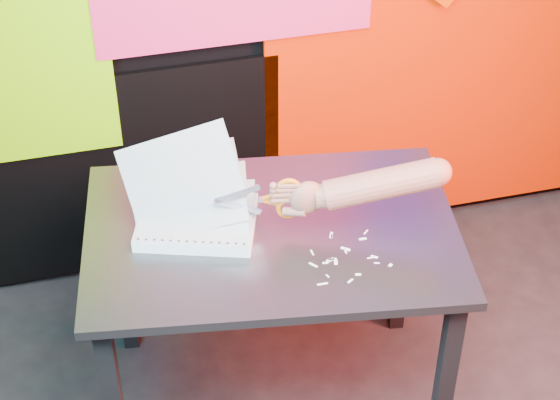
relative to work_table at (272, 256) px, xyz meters
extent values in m
cube|color=#C01F00|center=(0.97, 0.78, 0.20)|extent=(1.60, 0.02, 1.60)
cube|color=black|center=(-0.43, 0.78, -0.20)|extent=(1.30, 0.02, 0.85)
cube|color=black|center=(-0.43, 0.37, -0.29)|extent=(0.06, 0.06, 0.72)
cube|color=black|center=(0.43, -0.37, -0.29)|extent=(0.06, 0.06, 0.72)
cube|color=black|center=(0.52, 0.23, -0.29)|extent=(0.06, 0.06, 0.72)
cube|color=#2E2E2E|center=(0.00, 0.00, 0.09)|extent=(1.19, 0.88, 0.03)
cube|color=white|center=(-0.21, 0.06, 0.12)|extent=(0.40, 0.34, 0.04)
cube|color=white|center=(-0.21, 0.06, 0.14)|extent=(0.40, 0.34, 0.00)
cube|color=white|center=(-0.21, 0.06, 0.15)|extent=(0.38, 0.33, 0.10)
cube|color=white|center=(-0.22, 0.08, 0.17)|extent=(0.35, 0.29, 0.18)
cube|color=white|center=(-0.23, 0.09, 0.22)|extent=(0.32, 0.24, 0.25)
cube|color=white|center=(-0.24, 0.11, 0.26)|extent=(0.35, 0.19, 0.29)
cylinder|color=black|center=(-0.39, 0.00, 0.14)|extent=(0.01, 0.01, 0.00)
cylinder|color=black|center=(-0.36, 0.00, 0.14)|extent=(0.01, 0.01, 0.00)
cylinder|color=black|center=(-0.34, -0.01, 0.14)|extent=(0.01, 0.01, 0.00)
cylinder|color=black|center=(-0.32, -0.02, 0.14)|extent=(0.01, 0.01, 0.00)
cylinder|color=black|center=(-0.30, -0.02, 0.14)|extent=(0.01, 0.01, 0.00)
cylinder|color=black|center=(-0.28, -0.03, 0.14)|extent=(0.01, 0.01, 0.00)
cylinder|color=black|center=(-0.25, -0.04, 0.14)|extent=(0.01, 0.01, 0.00)
cylinder|color=black|center=(-0.23, -0.05, 0.14)|extent=(0.01, 0.01, 0.00)
cylinder|color=black|center=(-0.21, -0.05, 0.14)|extent=(0.01, 0.01, 0.00)
cylinder|color=black|center=(-0.19, -0.06, 0.14)|extent=(0.01, 0.01, 0.00)
cylinder|color=black|center=(-0.17, -0.07, 0.14)|extent=(0.01, 0.01, 0.00)
cylinder|color=black|center=(-0.15, -0.08, 0.14)|extent=(0.01, 0.01, 0.00)
cylinder|color=black|center=(-0.12, -0.08, 0.14)|extent=(0.01, 0.01, 0.00)
cylinder|color=black|center=(-0.10, -0.09, 0.14)|extent=(0.01, 0.01, 0.00)
cylinder|color=black|center=(-0.32, 0.22, 0.14)|extent=(0.01, 0.01, 0.00)
cylinder|color=black|center=(-0.29, 0.21, 0.14)|extent=(0.01, 0.01, 0.00)
cylinder|color=black|center=(-0.27, 0.20, 0.14)|extent=(0.01, 0.01, 0.00)
cylinder|color=black|center=(-0.25, 0.19, 0.14)|extent=(0.01, 0.01, 0.00)
cylinder|color=black|center=(-0.23, 0.19, 0.14)|extent=(0.01, 0.01, 0.00)
cylinder|color=black|center=(-0.21, 0.18, 0.14)|extent=(0.01, 0.01, 0.00)
cylinder|color=black|center=(-0.18, 0.17, 0.14)|extent=(0.01, 0.01, 0.00)
cylinder|color=black|center=(-0.16, 0.17, 0.14)|extent=(0.01, 0.01, 0.00)
cylinder|color=black|center=(-0.14, 0.16, 0.14)|extent=(0.01, 0.01, 0.00)
cylinder|color=black|center=(-0.12, 0.15, 0.14)|extent=(0.01, 0.01, 0.00)
cylinder|color=black|center=(-0.10, 0.14, 0.14)|extent=(0.01, 0.01, 0.00)
cylinder|color=black|center=(-0.07, 0.14, 0.14)|extent=(0.01, 0.01, 0.00)
cylinder|color=black|center=(-0.05, 0.13, 0.14)|extent=(0.01, 0.01, 0.00)
cylinder|color=black|center=(-0.03, 0.12, 0.14)|extent=(0.01, 0.01, 0.00)
cube|color=black|center=(-0.27, 0.13, 0.14)|extent=(0.06, 0.03, 0.00)
cube|color=black|center=(-0.18, 0.08, 0.14)|extent=(0.05, 0.02, 0.00)
cube|color=black|center=(-0.25, 0.04, 0.14)|extent=(0.08, 0.04, 0.00)
cube|color=silver|center=(-0.10, 0.01, 0.25)|extent=(0.13, 0.03, 0.06)
cube|color=silver|center=(-0.10, 0.01, 0.20)|extent=(0.13, 0.03, 0.06)
cylinder|color=silver|center=(-0.03, -0.01, 0.22)|extent=(0.02, 0.01, 0.01)
cube|color=#D0620E|center=(-0.01, -0.01, 0.21)|extent=(0.05, 0.02, 0.03)
cube|color=#D0620E|center=(-0.01, -0.01, 0.23)|extent=(0.05, 0.02, 0.03)
torus|color=#D0620E|center=(0.04, -0.02, 0.26)|extent=(0.07, 0.03, 0.07)
torus|color=#D0620E|center=(0.04, -0.02, 0.19)|extent=(0.07, 0.03, 0.07)
ellipsoid|color=brown|center=(0.10, -0.03, 0.22)|extent=(0.10, 0.06, 0.11)
cylinder|color=brown|center=(0.04, -0.02, 0.22)|extent=(0.08, 0.04, 0.02)
cylinder|color=brown|center=(0.04, -0.02, 0.24)|extent=(0.08, 0.03, 0.02)
cylinder|color=brown|center=(0.04, -0.02, 0.26)|extent=(0.07, 0.03, 0.02)
cylinder|color=brown|center=(0.04, -0.02, 0.27)|extent=(0.06, 0.03, 0.02)
cylinder|color=brown|center=(0.06, -0.04, 0.19)|extent=(0.07, 0.05, 0.03)
cylinder|color=brown|center=(0.15, -0.04, 0.23)|extent=(0.07, 0.08, 0.07)
cylinder|color=brown|center=(0.30, -0.07, 0.26)|extent=(0.34, 0.15, 0.15)
sphere|color=brown|center=(0.46, -0.10, 0.30)|extent=(0.08, 0.08, 0.08)
cube|color=silver|center=(0.28, -0.23, 0.10)|extent=(0.02, 0.01, 0.00)
cube|color=silver|center=(0.26, -0.08, 0.10)|extent=(0.02, 0.02, 0.00)
cube|color=silver|center=(0.25, -0.22, 0.10)|extent=(0.02, 0.01, 0.00)
cube|color=silver|center=(0.09, -0.13, 0.10)|extent=(0.01, 0.02, 0.00)
cube|color=silver|center=(0.07, -0.18, 0.10)|extent=(0.02, 0.03, 0.00)
cube|color=silver|center=(0.16, -0.07, 0.10)|extent=(0.02, 0.03, 0.00)
cube|color=silver|center=(0.14, -0.19, 0.10)|extent=(0.01, 0.02, 0.00)
cube|color=silver|center=(0.13, -0.17, 0.10)|extent=(0.03, 0.01, 0.00)
cube|color=silver|center=(0.18, -0.14, 0.10)|extent=(0.03, 0.03, 0.00)
cube|color=silver|center=(0.18, -0.15, 0.10)|extent=(0.01, 0.02, 0.00)
cube|color=silver|center=(0.24, -0.19, 0.10)|extent=(0.02, 0.01, 0.00)
cube|color=silver|center=(0.15, -0.27, 0.10)|extent=(0.02, 0.02, 0.00)
cube|color=silver|center=(0.11, -0.18, 0.10)|extent=(0.02, 0.01, 0.00)
cube|color=silver|center=(0.10, -0.23, 0.10)|extent=(0.01, 0.01, 0.00)
cube|color=silver|center=(0.13, -0.17, 0.10)|extent=(0.03, 0.02, 0.00)
cube|color=silver|center=(0.25, -0.19, 0.10)|extent=(0.02, 0.02, 0.00)
cube|color=silver|center=(0.16, -0.07, 0.10)|extent=(0.01, 0.02, 0.00)
cube|color=silver|center=(0.24, -0.11, 0.10)|extent=(0.02, 0.01, 0.00)
cube|color=silver|center=(0.08, -0.26, 0.10)|extent=(0.03, 0.01, 0.00)
cube|color=silver|center=(0.18, -0.25, 0.10)|extent=(0.02, 0.01, 0.00)
camera|label=1|loc=(-0.50, -2.03, 1.86)|focal=60.00mm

